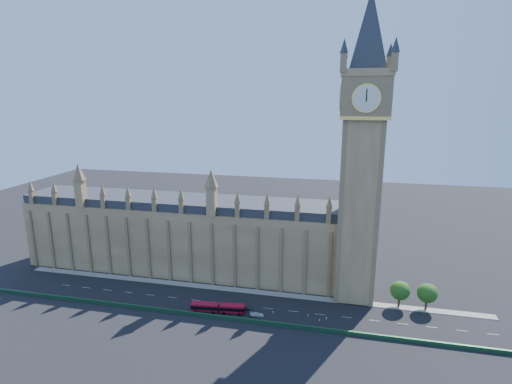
% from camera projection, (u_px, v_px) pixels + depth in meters
% --- Properties ---
extents(ground, '(400.00, 400.00, 0.00)m').
position_uv_depth(ground, '(231.00, 304.00, 127.10)').
color(ground, black).
rests_on(ground, ground).
extents(palace_westminster, '(120.00, 20.00, 28.00)m').
position_uv_depth(palace_westminster, '(183.00, 234.00, 149.90)').
color(palace_westminster, olive).
rests_on(palace_westminster, ground).
extents(elizabeth_tower, '(20.59, 20.59, 105.00)m').
position_uv_depth(elizabeth_tower, '(363.00, 130.00, 119.43)').
color(elizabeth_tower, olive).
rests_on(elizabeth_tower, ground).
extents(bridge_parapet, '(160.00, 0.60, 1.20)m').
position_uv_depth(bridge_parapet, '(223.00, 317.00, 118.42)').
color(bridge_parapet, '#1E4C2D').
rests_on(bridge_parapet, ground).
extents(kerb_north, '(160.00, 3.00, 0.16)m').
position_uv_depth(kerb_north, '(239.00, 290.00, 136.09)').
color(kerb_north, gray).
rests_on(kerb_north, ground).
extents(tree_east_near, '(6.00, 6.00, 8.50)m').
position_uv_depth(tree_east_near, '(401.00, 290.00, 124.38)').
color(tree_east_near, '#382619').
rests_on(tree_east_near, ground).
extents(tree_east_far, '(6.00, 6.00, 8.50)m').
position_uv_depth(tree_east_far, '(428.00, 293.00, 122.71)').
color(tree_east_far, '#382619').
rests_on(tree_east_far, ground).
extents(red_bus, '(16.64, 4.10, 2.80)m').
position_uv_depth(red_bus, '(218.00, 308.00, 122.03)').
color(red_bus, '#A90B26').
rests_on(red_bus, ground).
extents(car_grey, '(3.86, 1.69, 1.29)m').
position_uv_depth(car_grey, '(246.00, 307.00, 123.90)').
color(car_grey, '#3E4046').
rests_on(car_grey, ground).
extents(car_silver, '(4.19, 1.72, 1.35)m').
position_uv_depth(car_silver, '(238.00, 309.00, 122.90)').
color(car_silver, '#939599').
rests_on(car_silver, ground).
extents(car_white, '(4.31, 2.21, 1.20)m').
position_uv_depth(car_white, '(257.00, 315.00, 119.91)').
color(car_white, silver).
rests_on(car_white, ground).
extents(cone_a, '(0.50, 0.50, 0.72)m').
position_uv_depth(cone_a, '(326.00, 318.00, 118.52)').
color(cone_a, black).
rests_on(cone_a, ground).
extents(cone_b, '(0.43, 0.43, 0.68)m').
position_uv_depth(cone_b, '(320.00, 320.00, 117.61)').
color(cone_b, black).
rests_on(cone_b, ground).
extents(cone_c, '(0.61, 0.61, 0.74)m').
position_uv_depth(cone_c, '(273.00, 312.00, 121.67)').
color(cone_c, black).
rests_on(cone_c, ground).
extents(cone_d, '(0.49, 0.49, 0.65)m').
position_uv_depth(cone_d, '(308.00, 315.00, 120.15)').
color(cone_d, black).
rests_on(cone_d, ground).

